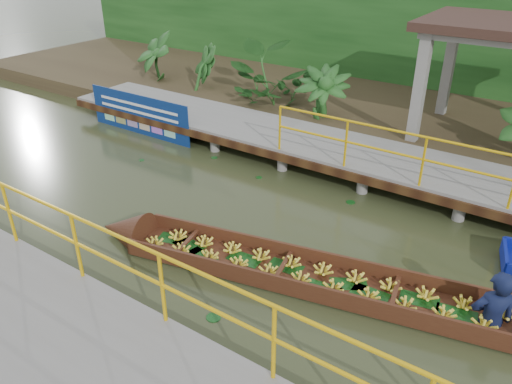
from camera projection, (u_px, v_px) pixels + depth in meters
The scene contains 7 objects.
ground at pixel (252, 235), 9.20m from camera, with size 80.00×80.00×0.00m, color #282F17.
land_strip at pixel (397, 113), 14.57m from camera, with size 30.00×8.00×0.45m, color #362B1B.
far_dock at pixel (337, 150), 11.47m from camera, with size 16.00×2.06×1.66m.
foliage_backdrop at pixel (433, 37), 15.56m from camera, with size 30.00×0.80×4.00m, color #164014.
vendor_boat at pixel (364, 282), 7.56m from camera, with size 8.77×2.66×2.12m.
blue_banner at pixel (139, 114), 13.44m from camera, with size 3.52×0.04×1.10m.
tropical_plants at pixel (313, 92), 13.38m from camera, with size 14.03×1.03×1.29m.
Camera 1 is at (4.43, -6.36, 5.01)m, focal length 35.00 mm.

